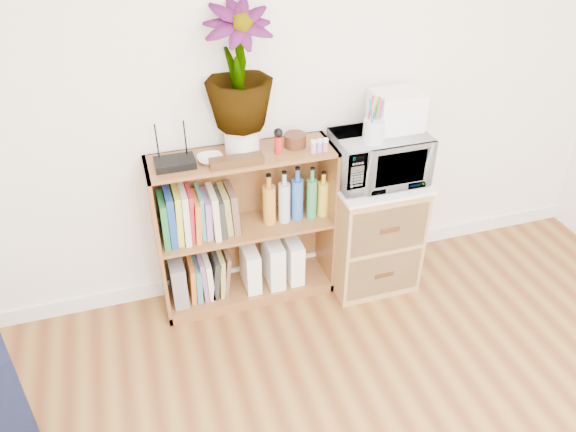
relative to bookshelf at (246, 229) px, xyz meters
name	(u,v)px	position (x,y,z in m)	size (l,w,h in m)	color
skirting_board	(296,262)	(0.35, 0.14, -0.42)	(4.00, 0.02, 0.10)	white
bookshelf	(246,229)	(0.00, 0.00, 0.00)	(1.00, 0.30, 0.95)	brown
wicker_unit	(370,232)	(0.75, -0.08, -0.12)	(0.50, 0.45, 0.70)	#9E7542
microwave	(379,157)	(0.75, -0.08, 0.38)	(0.50, 0.34, 0.28)	white
pen_cup	(373,131)	(0.67, -0.15, 0.58)	(0.11, 0.11, 0.12)	silver
small_appliance	(396,110)	(0.85, -0.03, 0.62)	(0.26, 0.22, 0.20)	white
router	(175,163)	(-0.35, -0.02, 0.49)	(0.20, 0.14, 0.04)	black
white_bowl	(210,159)	(-0.17, -0.03, 0.49)	(0.13, 0.13, 0.03)	silver
plant_pot	(242,140)	(0.01, 0.02, 0.55)	(0.18, 0.18, 0.15)	silver
potted_plant	(238,68)	(0.01, 0.02, 0.93)	(0.34, 0.34, 0.60)	#356B2B
trinket_box	(236,161)	(-0.05, -0.10, 0.50)	(0.27, 0.07, 0.04)	#3C2510
kokeshi_doll	(278,145)	(0.19, -0.04, 0.52)	(0.04, 0.04, 0.09)	#B51B16
wooden_bowl	(295,140)	(0.30, 0.01, 0.51)	(0.12, 0.12, 0.07)	#3C1E10
paint_jars	(319,147)	(0.40, -0.09, 0.50)	(0.10, 0.04, 0.05)	pink
file_box	(178,280)	(-0.41, 0.00, -0.27)	(0.08, 0.22, 0.27)	slate
magazine_holder_left	(250,267)	(0.01, -0.01, -0.27)	(0.08, 0.21, 0.27)	white
magazine_holder_mid	(273,261)	(0.16, -0.01, -0.26)	(0.09, 0.23, 0.29)	white
magazine_holder_right	(293,258)	(0.28, -0.01, -0.27)	(0.09, 0.22, 0.27)	white
cookbooks	(197,214)	(-0.26, 0.00, 0.16)	(0.42, 0.20, 0.30)	#1D6D30
liquor_bottles	(294,195)	(0.29, 0.00, 0.18)	(0.38, 0.07, 0.32)	orange
lower_books	(208,275)	(-0.24, 0.00, -0.28)	(0.25, 0.19, 0.27)	#BE6521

